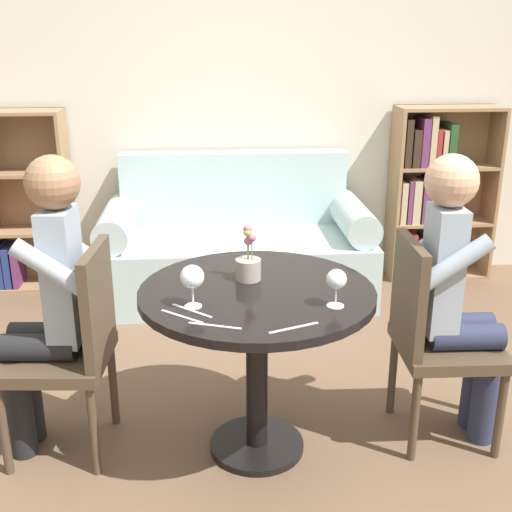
{
  "coord_description": "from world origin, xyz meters",
  "views": [
    {
      "loc": [
        -0.19,
        -2.32,
        1.69
      ],
      "look_at": [
        0.0,
        0.05,
        0.86
      ],
      "focal_mm": 45.0,
      "sensor_mm": 36.0,
      "label": 1
    }
  ],
  "objects": [
    {
      "name": "ground_plane",
      "position": [
        0.0,
        0.0,
        0.0
      ],
      "size": [
        16.0,
        16.0,
        0.0
      ],
      "primitive_type": "plane",
      "color": "brown"
    },
    {
      "name": "back_wall",
      "position": [
        0.0,
        2.16,
        1.35
      ],
      "size": [
        5.2,
        0.05,
        2.7
      ],
      "color": "beige",
      "rests_on": "ground_plane"
    },
    {
      "name": "round_table",
      "position": [
        0.0,
        0.0,
        0.59
      ],
      "size": [
        0.93,
        0.93,
        0.74
      ],
      "color": "black",
      "rests_on": "ground_plane"
    },
    {
      "name": "couch",
      "position": [
        0.0,
        1.74,
        0.31
      ],
      "size": [
        1.76,
        0.8,
        0.92
      ],
      "color": "#A8C1C1",
      "rests_on": "ground_plane"
    },
    {
      "name": "bookshelf_left",
      "position": [
        -1.56,
        2.0,
        0.57
      ],
      "size": [
        0.72,
        0.28,
        1.21
      ],
      "color": "#93704C",
      "rests_on": "ground_plane"
    },
    {
      "name": "bookshelf_right",
      "position": [
        1.39,
        2.0,
        0.61
      ],
      "size": [
        0.72,
        0.28,
        1.21
      ],
      "color": "#93704C",
      "rests_on": "ground_plane"
    },
    {
      "name": "chair_left",
      "position": [
        -0.75,
        0.07,
        0.49
      ],
      "size": [
        0.45,
        0.45,
        0.9
      ],
      "rotation": [
        0.0,
        0.0,
        -1.65
      ],
      "color": "#473828",
      "rests_on": "ground_plane"
    },
    {
      "name": "chair_right",
      "position": [
        0.75,
        0.05,
        0.49
      ],
      "size": [
        0.43,
        0.43,
        0.9
      ],
      "rotation": [
        0.0,
        0.0,
        1.54
      ],
      "color": "#473828",
      "rests_on": "ground_plane"
    },
    {
      "name": "person_left",
      "position": [
        -0.83,
        0.08,
        0.68
      ],
      "size": [
        0.44,
        0.36,
        1.26
      ],
      "rotation": [
        0.0,
        0.0,
        -1.65
      ],
      "color": "black",
      "rests_on": "ground_plane"
    },
    {
      "name": "person_right",
      "position": [
        0.83,
        0.04,
        0.67
      ],
      "size": [
        0.42,
        0.35,
        1.25
      ],
      "rotation": [
        0.0,
        0.0,
        1.54
      ],
      "color": "#282D47",
      "rests_on": "ground_plane"
    },
    {
      "name": "wine_glass_left",
      "position": [
        -0.25,
        -0.15,
        0.85
      ],
      "size": [
        0.09,
        0.09,
        0.16
      ],
      "color": "white",
      "rests_on": "round_table"
    },
    {
      "name": "wine_glass_right",
      "position": [
        0.27,
        -0.19,
        0.84
      ],
      "size": [
        0.08,
        0.08,
        0.14
      ],
      "color": "white",
      "rests_on": "round_table"
    },
    {
      "name": "flower_vase",
      "position": [
        -0.03,
        0.11,
        0.8
      ],
      "size": [
        0.1,
        0.1,
        0.23
      ],
      "color": "#9E9384",
      "rests_on": "round_table"
    },
    {
      "name": "knife_left_setting",
      "position": [
        -0.29,
        -0.24,
        0.74
      ],
      "size": [
        0.15,
        0.13,
        0.0
      ],
      "color": "silver",
      "rests_on": "round_table"
    },
    {
      "name": "fork_left_setting",
      "position": [
        -0.17,
        -0.32,
        0.74
      ],
      "size": [
        0.18,
        0.07,
        0.0
      ],
      "color": "silver",
      "rests_on": "round_table"
    },
    {
      "name": "knife_right_setting",
      "position": [
        0.1,
        -0.36,
        0.74
      ],
      "size": [
        0.18,
        0.08,
        0.0
      ],
      "color": "silver",
      "rests_on": "round_table"
    },
    {
      "name": "fork_right_setting",
      "position": [
        -0.25,
        -0.19,
        0.74
      ],
      "size": [
        0.15,
        0.14,
        0.0
      ],
      "color": "silver",
      "rests_on": "round_table"
    }
  ]
}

